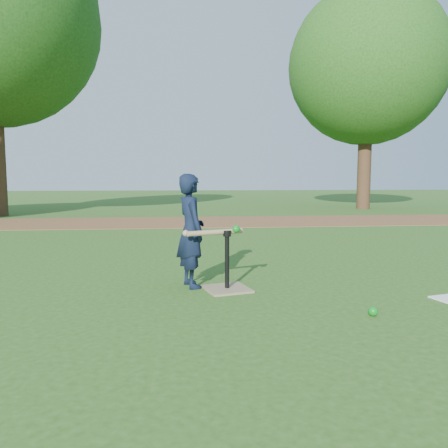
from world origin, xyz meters
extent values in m
plane|color=#285116|center=(0.00, 0.00, 0.00)|extent=(80.00, 80.00, 0.00)
cube|color=brown|center=(0.00, 7.50, 0.01)|extent=(24.00, 3.00, 0.01)
imported|color=black|center=(-0.40, 0.53, 0.59)|extent=(0.40, 0.50, 1.19)
sphere|color=#0B7E19|center=(1.07, -0.64, 0.04)|extent=(0.08, 0.08, 0.08)
cube|color=#8D7B5A|center=(-0.04, 0.34, 0.01)|extent=(0.52, 0.52, 0.02)
cylinder|color=black|center=(-0.04, 0.34, 0.30)|extent=(0.05, 0.05, 0.55)
cylinder|color=black|center=(-0.04, 0.34, 0.58)|extent=(0.08, 0.08, 0.06)
cylinder|color=tan|center=(-0.16, 0.32, 0.60)|extent=(0.58, 0.26, 0.05)
sphere|color=tan|center=(-0.46, 0.28, 0.60)|extent=(0.06, 0.06, 0.06)
sphere|color=#0B7E19|center=(0.05, 0.31, 0.63)|extent=(0.08, 0.08, 0.08)
cylinder|color=#382316|center=(6.50, 12.00, 1.71)|extent=(0.50, 0.50, 3.42)
sphere|color=#285B19|center=(6.50, 12.00, 5.30)|extent=(5.80, 5.80, 5.80)
camera|label=1|loc=(-0.53, -4.01, 1.13)|focal=35.00mm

